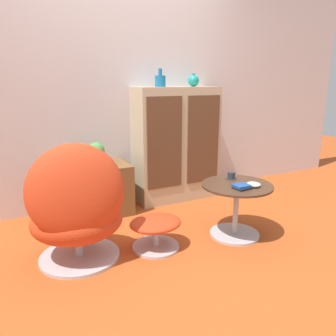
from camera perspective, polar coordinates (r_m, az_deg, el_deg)
ground_plane at (r=2.62m, az=2.12°, el=-14.67°), size 12.00×12.00×0.00m
wall_back at (r=3.52m, az=-8.83°, el=14.82°), size 6.40×0.06×2.60m
sideboard at (r=3.62m, az=1.43°, el=4.15°), size 0.93×0.38×1.24m
tv_console at (r=3.32m, az=-13.31°, el=-3.81°), size 0.76×0.48×0.50m
egg_chair at (r=2.42m, az=-15.58°, el=-6.75°), size 0.74×0.69×0.92m
ottoman at (r=2.62m, az=-2.17°, el=-10.29°), size 0.42×0.38×0.26m
coffee_table at (r=2.85m, az=11.77°, el=-6.14°), size 0.59×0.59×0.46m
vase_leftmost at (r=3.47m, az=-1.36°, el=14.98°), size 0.11×0.11×0.18m
vase_inner_left at (r=3.66m, az=4.46°, el=14.93°), size 0.12×0.12×0.14m
potted_plant at (r=3.25m, az=-12.39°, el=2.68°), size 0.17×0.17×0.22m
teacup at (r=2.93m, az=10.96°, el=-1.38°), size 0.11×0.11×0.06m
book_stack at (r=2.68m, az=12.71°, el=-3.20°), size 0.14×0.12×0.03m
bowl at (r=2.76m, az=14.65°, el=-2.78°), size 0.12×0.12×0.04m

